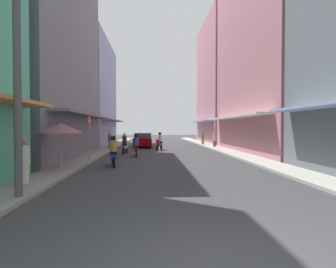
{
  "coord_description": "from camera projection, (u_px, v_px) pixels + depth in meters",
  "views": [
    {
      "loc": [
        -1.01,
        -3.36,
        1.97
      ],
      "look_at": [
        0.48,
        20.68,
        1.39
      ],
      "focal_mm": 28.23,
      "sensor_mm": 36.0,
      "label": 1
    }
  ],
  "objects": [
    {
      "name": "sidewalk_left",
      "position": [
        102.0,
        151.0,
        21.69
      ],
      "size": [
        1.55,
        53.17,
        0.12
      ],
      "primitive_type": "cube",
      "color": "gray",
      "rests_on": "ground"
    },
    {
      "name": "street_sign_no_entry",
      "position": [
        89.0,
        132.0,
        14.69
      ],
      "size": [
        0.07,
        0.6,
        2.65
      ],
      "color": "gray",
      "rests_on": "ground"
    },
    {
      "name": "pedestrian_crossing",
      "position": [
        203.0,
        138.0,
        29.4
      ],
      "size": [
        0.34,
        0.34,
        1.65
      ],
      "color": "#598C59",
      "rests_on": "ground"
    },
    {
      "name": "motorbike_blue",
      "position": [
        113.0,
        152.0,
        13.48
      ],
      "size": [
        0.61,
        1.79,
        1.58
      ],
      "color": "black",
      "rests_on": "ground"
    },
    {
      "name": "building_left_far",
      "position": [
        83.0,
        93.0,
        30.29
      ],
      "size": [
        7.05,
        11.75,
        11.85
      ],
      "color": "#8CA5CC",
      "rests_on": "ground"
    },
    {
      "name": "building_left_mid",
      "position": [
        34.0,
        49.0,
        17.66
      ],
      "size": [
        7.05,
        12.84,
        14.44
      ],
      "color": "slate",
      "rests_on": "ground"
    },
    {
      "name": "motorbike_red",
      "position": [
        136.0,
        146.0,
        18.07
      ],
      "size": [
        0.55,
        1.81,
        1.58
      ],
      "color": "black",
      "rests_on": "ground"
    },
    {
      "name": "ground_plane",
      "position": [
        164.0,
        151.0,
        22.01
      ],
      "size": [
        99.37,
        99.37,
        0.0
      ],
      "primitive_type": "plane",
      "color": "#38383A"
    },
    {
      "name": "building_right_mid",
      "position": [
        276.0,
        52.0,
        21.01
      ],
      "size": [
        7.05,
        13.77,
        16.07
      ],
      "color": "#B7727F",
      "rests_on": "ground"
    },
    {
      "name": "building_right_far",
      "position": [
        227.0,
        82.0,
        34.58
      ],
      "size": [
        7.05,
        11.85,
        15.93
      ],
      "color": "#B7727F",
      "rests_on": "ground"
    },
    {
      "name": "sidewalk_right",
      "position": [
        224.0,
        150.0,
        22.32
      ],
      "size": [
        1.55,
        53.17,
        0.12
      ],
      "primitive_type": "cube",
      "color": "#ADA89E",
      "rests_on": "ground"
    },
    {
      "name": "pedestrian_foreground",
      "position": [
        110.0,
        141.0,
        23.23
      ],
      "size": [
        0.34,
        0.34,
        1.58
      ],
      "color": "#BF8C3F",
      "rests_on": "ground"
    },
    {
      "name": "motorbike_maroon",
      "position": [
        159.0,
        142.0,
        23.14
      ],
      "size": [
        0.73,
        1.75,
        1.58
      ],
      "color": "black",
      "rests_on": "ground"
    },
    {
      "name": "pedestrian_midway",
      "position": [
        24.0,
        162.0,
        8.77
      ],
      "size": [
        0.34,
        0.34,
        1.63
      ],
      "color": "beige",
      "rests_on": "ground"
    },
    {
      "name": "parked_car",
      "position": [
        143.0,
        140.0,
        26.36
      ],
      "size": [
        1.77,
        4.1,
        1.45
      ],
      "color": "#8C0000",
      "rests_on": "ground"
    },
    {
      "name": "utility_pole",
      "position": [
        17.0,
        57.0,
        7.01
      ],
      "size": [
        0.2,
        1.2,
        7.55
      ],
      "color": "#4C4C4F",
      "rests_on": "ground"
    },
    {
      "name": "vendor_umbrella",
      "position": [
        61.0,
        128.0,
        11.76
      ],
      "size": [
        1.88,
        1.88,
        2.18
      ],
      "color": "#99999E",
      "rests_on": "ground"
    },
    {
      "name": "motorbike_silver",
      "position": [
        125.0,
        144.0,
        20.08
      ],
      "size": [
        0.55,
        1.81,
        1.58
      ],
      "color": "black",
      "rests_on": "ground"
    },
    {
      "name": "pedestrian_far",
      "position": [
        215.0,
        140.0,
        25.78
      ],
      "size": [
        0.34,
        0.34,
        1.54
      ],
      "color": "#99333F",
      "rests_on": "ground"
    }
  ]
}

